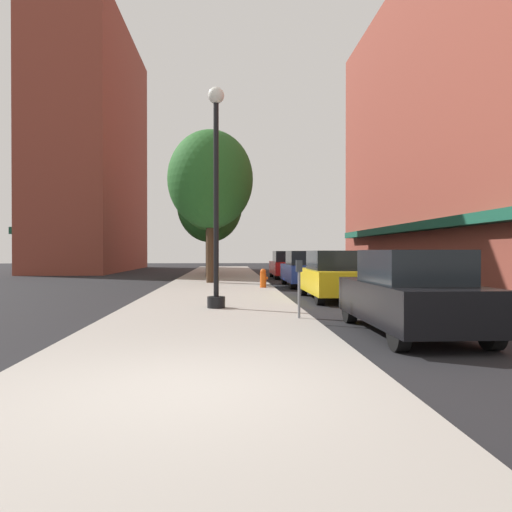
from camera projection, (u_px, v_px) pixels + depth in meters
The scene contains 14 objects.
ground_plane at pixel (302, 285), 23.53m from camera, with size 90.00×90.00×0.00m, color black.
sidewalk_slab at pixel (219, 283), 24.30m from camera, with size 4.80×50.00×0.12m, color gray.
building_right_brick at pixel (480, 105), 28.06m from camera, with size 6.80×40.00×20.18m.
building_far_background at pixel (94, 151), 41.55m from camera, with size 6.80×18.00×20.42m.
lamppost at pixel (216, 193), 12.99m from camera, with size 0.48×0.48×5.90m.
fire_hydrant at pixel (263, 278), 20.36m from camera, with size 0.33×0.26×0.79m.
parking_meter_near at pixel (299, 282), 11.01m from camera, with size 0.14×0.09×1.31m.
tree_near at pixel (209, 196), 29.10m from camera, with size 3.65×3.65×6.96m.
tree_mid at pixel (210, 180), 23.59m from camera, with size 4.14×4.14×7.40m.
tree_far at pixel (210, 205), 33.55m from camera, with size 4.50×4.50×7.33m.
car_black at pixel (410, 293), 9.51m from camera, with size 1.80×4.30×1.66m.
car_yellow at pixel (334, 276), 16.37m from camera, with size 1.80×4.30×1.66m.
car_blue at pixel (305, 269), 22.58m from camera, with size 1.80×4.30×1.66m.
car_red at pixel (287, 265), 29.49m from camera, with size 1.80×4.30×1.66m.
Camera 1 is at (0.45, -5.35, 1.63)m, focal length 34.14 mm.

